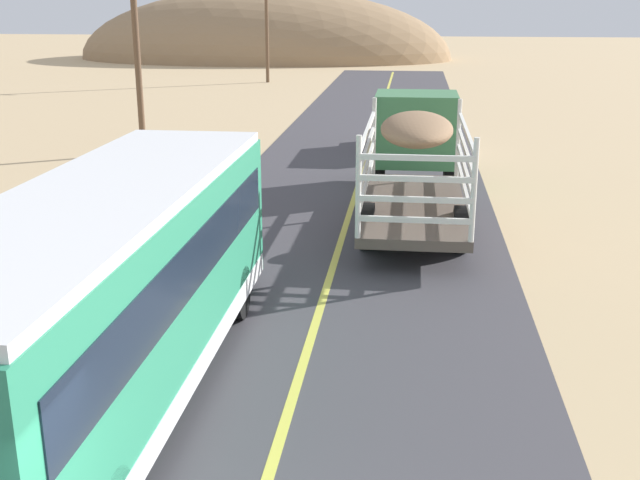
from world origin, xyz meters
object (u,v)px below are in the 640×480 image
bus (109,291)px  car_far (415,122)px  livestock_truck (416,142)px  power_pole_mid (135,25)px  power_pole_far (267,13)px

bus → car_far: 21.00m
livestock_truck → power_pole_mid: 12.51m
power_pole_far → power_pole_mid: bearing=-90.0°
livestock_truck → bus: bus is taller
power_pole_mid → bus: bearing=-72.1°
car_far → power_pole_mid: bearing=-169.7°
livestock_truck → bus: size_ratio=0.97×
bus → car_far: bearing=78.1°
car_far → power_pole_mid: power_pole_mid is taller
power_pole_far → car_far: bearing=-67.2°
livestock_truck → car_far: size_ratio=2.10×
power_pole_mid → livestock_truck: bearing=-31.7°
power_pole_mid → power_pole_far: power_pole_mid is taller
car_far → bus: bearing=-101.9°
bus → power_pole_mid: power_pole_mid is taller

